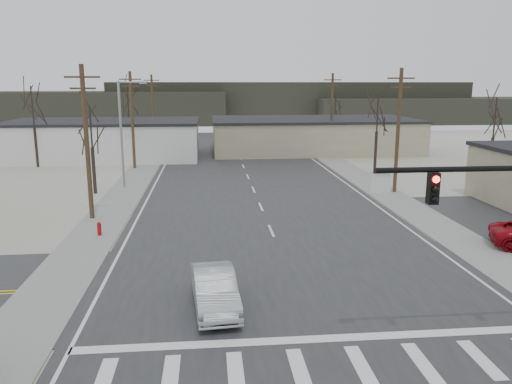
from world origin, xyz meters
The scene contains 26 objects.
ground centered at (0.00, 0.00, 0.00)m, with size 140.00×140.00×0.00m, color silver.
main_road centered at (0.00, 15.00, 0.02)m, with size 18.00×110.00×0.05m, color #28282B.
cross_road centered at (0.00, 0.00, 0.02)m, with size 90.00×10.00×0.04m, color #28282B.
sidewalk_left centered at (-10.60, 20.00, 0.03)m, with size 3.00×90.00×0.06m, color gray.
sidewalk_right centered at (10.60, 20.00, 0.03)m, with size 3.00×90.00×0.06m, color gray.
fire_hydrant centered at (-10.20, 8.00, 0.45)m, with size 0.24×0.24×0.87m.
building_left_far centered at (-16.00, 40.00, 2.26)m, with size 22.30×12.30×4.50m.
building_right_far centered at (10.00, 44.00, 2.15)m, with size 26.30×14.30×4.30m.
upole_left_b centered at (-11.50, 12.00, 5.22)m, with size 2.20×0.30×10.00m.
upole_left_c centered at (-11.50, 32.00, 5.22)m, with size 2.20×0.30×10.00m.
upole_left_d centered at (-11.50, 52.00, 5.22)m, with size 2.20×0.30×10.00m.
upole_right_a centered at (11.50, 18.00, 5.22)m, with size 2.20×0.30×10.00m.
upole_right_b centered at (11.50, 40.00, 5.22)m, with size 2.20×0.30×10.00m.
streetlight_main centered at (-10.80, 22.00, 5.09)m, with size 2.40×0.25×9.00m.
tree_left_near centered at (-13.00, 20.00, 5.23)m, with size 3.30×3.30×7.35m.
tree_right_mid centered at (12.50, 26.00, 5.93)m, with size 3.74×3.74×8.33m.
tree_left_far centered at (-14.00, 46.00, 6.28)m, with size 3.96×3.96×8.82m.
tree_right_far centered at (15.00, 52.00, 5.58)m, with size 3.52×3.52×7.84m.
tree_lot centered at (22.00, 22.00, 5.58)m, with size 3.52×3.52×7.84m.
tree_left_mid centered at (-22.00, 34.00, 6.28)m, with size 3.96×3.96×8.82m.
hill_left centered at (-35.00, 92.00, 3.50)m, with size 70.00×18.00×7.00m, color #333026.
hill_center centered at (15.00, 96.00, 4.50)m, with size 80.00×18.00×9.00m, color #333026.
hill_right centered at (50.00, 90.00, 2.75)m, with size 60.00×18.00×5.50m, color #333026.
sedan_crossing centered at (-3.57, -2.31, 0.81)m, with size 1.63×4.67×1.54m, color #959B9F.
car_far_a centered at (2.51, 41.97, 0.80)m, with size 2.12×5.22×1.51m, color black.
car_far_b centered at (0.22, 61.46, 0.70)m, with size 1.54×3.82×1.30m, color black.
Camera 1 is at (-3.70, -20.91, 8.84)m, focal length 35.00 mm.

